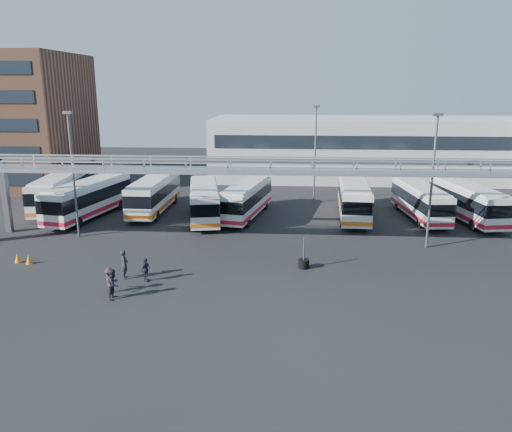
# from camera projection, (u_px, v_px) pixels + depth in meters

# --- Properties ---
(ground) EXTENTS (140.00, 140.00, 0.00)m
(ground) POSITION_uv_depth(u_px,v_px,m) (267.00, 277.00, 32.59)
(ground) COLOR black
(ground) RESTS_ON ground
(gantry) EXTENTS (51.40, 5.15, 7.10)m
(gantry) POSITION_uv_depth(u_px,v_px,m) (271.00, 178.00, 36.88)
(gantry) COLOR #92959A
(gantry) RESTS_ON ground
(apartment_building) EXTENTS (18.00, 15.00, 16.00)m
(apartment_building) POSITION_uv_depth(u_px,v_px,m) (5.00, 120.00, 61.78)
(apartment_building) COLOR brown
(apartment_building) RESTS_ON ground
(warehouse) EXTENTS (42.00, 14.00, 8.00)m
(warehouse) POSITION_uv_depth(u_px,v_px,m) (369.00, 148.00, 67.49)
(warehouse) COLOR #9E9E99
(warehouse) RESTS_ON ground
(light_pole_left) EXTENTS (0.70, 0.35, 10.21)m
(light_pole_left) POSITION_uv_depth(u_px,v_px,m) (73.00, 168.00, 39.93)
(light_pole_left) COLOR #4C4F54
(light_pole_left) RESTS_ON ground
(light_pole_mid) EXTENTS (0.70, 0.35, 10.21)m
(light_pole_mid) POSITION_uv_depth(u_px,v_px,m) (433.00, 174.00, 37.12)
(light_pole_mid) COLOR #4C4F54
(light_pole_mid) RESTS_ON ground
(light_pole_back) EXTENTS (0.70, 0.35, 10.21)m
(light_pole_back) POSITION_uv_depth(u_px,v_px,m) (315.00, 149.00, 52.13)
(light_pole_back) COLOR #4C4F54
(light_pole_back) RESTS_ON ground
(bus_0) EXTENTS (3.97, 11.82, 3.52)m
(bus_0) POSITION_uv_depth(u_px,v_px,m) (60.00, 191.00, 50.03)
(bus_0) COLOR silver
(bus_0) RESTS_ON ground
(bus_1) EXTENTS (4.76, 11.78, 3.49)m
(bus_1) POSITION_uv_depth(u_px,v_px,m) (88.00, 198.00, 46.89)
(bus_1) COLOR silver
(bus_1) RESTS_ON ground
(bus_2) EXTENTS (2.70, 11.26, 3.41)m
(bus_2) POSITION_uv_depth(u_px,v_px,m) (154.00, 193.00, 49.22)
(bus_2) COLOR silver
(bus_2) RESTS_ON ground
(bus_3) EXTENTS (4.44, 11.11, 3.29)m
(bus_3) POSITION_uv_depth(u_px,v_px,m) (204.00, 200.00, 46.39)
(bus_3) COLOR silver
(bus_3) RESTS_ON ground
(bus_4) EXTENTS (4.41, 10.94, 3.24)m
(bus_4) POSITION_uv_depth(u_px,v_px,m) (246.00, 199.00, 47.17)
(bus_4) COLOR silver
(bus_4) RESTS_ON ground
(bus_6) EXTENTS (3.35, 11.46, 3.44)m
(bus_6) POSITION_uv_depth(u_px,v_px,m) (354.00, 198.00, 46.99)
(bus_6) COLOR silver
(bus_6) RESTS_ON ground
(bus_7) EXTENTS (3.37, 10.63, 3.17)m
(bus_7) POSITION_uv_depth(u_px,v_px,m) (420.00, 200.00, 46.60)
(bus_7) COLOR silver
(bus_7) RESTS_ON ground
(bus_8) EXTENTS (4.25, 11.20, 3.32)m
(bus_8) POSITION_uv_depth(u_px,v_px,m) (467.00, 201.00, 46.00)
(bus_8) COLOR silver
(bus_8) RESTS_ON ground
(pedestrian_a) EXTENTS (0.62, 0.79, 1.91)m
(pedestrian_a) POSITION_uv_depth(u_px,v_px,m) (124.00, 264.00, 32.13)
(pedestrian_a) COLOR black
(pedestrian_a) RESTS_ON ground
(pedestrian_b) EXTENTS (0.82, 0.99, 1.82)m
(pedestrian_b) POSITION_uv_depth(u_px,v_px,m) (113.00, 284.00, 29.06)
(pedestrian_b) COLOR #24202C
(pedestrian_b) RESTS_ON ground
(pedestrian_c) EXTENTS (1.00, 1.16, 1.56)m
(pedestrian_c) POSITION_uv_depth(u_px,v_px,m) (110.00, 280.00, 29.93)
(pedestrian_c) COLOR #2F1F1F
(pedestrian_c) RESTS_ON ground
(pedestrian_d) EXTENTS (0.63, 0.97, 1.54)m
(pedestrian_d) POSITION_uv_depth(u_px,v_px,m) (146.00, 270.00, 31.69)
(pedestrian_d) COLOR #1A2430
(pedestrian_d) RESTS_ON ground
(cone_left) EXTENTS (0.56, 0.56, 0.69)m
(cone_left) POSITION_uv_depth(u_px,v_px,m) (18.00, 258.00, 35.18)
(cone_left) COLOR orange
(cone_left) RESTS_ON ground
(cone_right) EXTENTS (0.55, 0.55, 0.69)m
(cone_right) POSITION_uv_depth(u_px,v_px,m) (29.00, 259.00, 34.92)
(cone_right) COLOR orange
(cone_right) RESTS_ON ground
(tire_stack) EXTENTS (0.77, 0.77, 2.21)m
(tire_stack) POSITION_uv_depth(u_px,v_px,m) (304.00, 263.00, 34.10)
(tire_stack) COLOR black
(tire_stack) RESTS_ON ground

